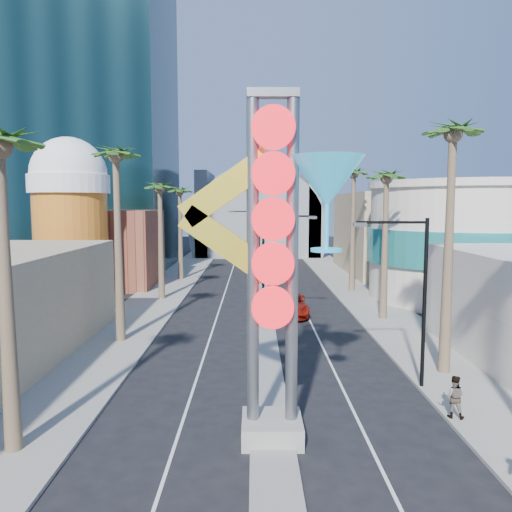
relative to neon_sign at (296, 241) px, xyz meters
The scene contains 22 objects.
ground 7.93m from the neon_sign, 105.41° to the right, with size 240.00×240.00×0.00m, color black.
sidewalk_west 34.43m from the neon_sign, 107.85° to the left, with size 5.00×100.00×0.15m, color gray.
sidewalk_east 33.97m from the neon_sign, 74.84° to the left, with size 5.00×100.00×0.15m, color gray.
median 35.79m from the neon_sign, 91.33° to the left, with size 1.60×84.00×0.15m, color gray.
hotel_tower 56.91m from the neon_sign, 114.95° to the left, with size 20.00×20.00×50.00m, color black.
brick_filler_west 39.01m from the neon_sign, 115.64° to the left, with size 10.00×10.00×8.00m, color brown.
filler_east 47.58m from the neon_sign, 71.37° to the left, with size 10.00×20.00×10.00m, color tan.
beer_mug 32.39m from the neon_sign, 123.38° to the left, with size 7.00×7.00×14.50m.
turquoise_building 32.10m from the neon_sign, 57.56° to the left, with size 16.60×16.60×10.60m.
canopy 69.11m from the neon_sign, 90.68° to the left, with size 22.00×16.00×22.00m.
neon_sign is the anchor object (origin of this frame).
streetlight_0 17.21m from the neon_sign, 90.90° to the left, with size 3.79×0.25×8.00m.
streetlight_1 41.13m from the neon_sign, 91.90° to the left, with size 3.79×0.25×8.00m.
streetlight_2 8.15m from the neon_sign, 40.46° to the left, with size 3.45×0.25×8.00m.
palm_1 16.70m from the neon_sign, 126.98° to the left, with size 2.40×2.40×12.70m.
palm_2 28.85m from the neon_sign, 109.95° to the left, with size 2.40×2.40×11.20m.
palm_3 40.31m from the neon_sign, 104.11° to the left, with size 2.40×2.40×11.20m.
palm_5 11.50m from the neon_sign, 40.70° to the left, with size 2.40×2.40×13.20m.
palm_6 20.89m from the neon_sign, 66.74° to the left, with size 2.40×2.40×11.70m.
palm_7 32.29m from the neon_sign, 75.23° to the left, with size 2.40×2.40×12.70m.
red_pickup 21.70m from the neon_sign, 86.46° to the left, with size 2.78×6.02×1.67m, color maroon.
pedestrian_b 9.18m from the neon_sign, 13.56° to the left, with size 0.83×0.65×1.71m, color gray.
Camera 1 is at (-0.66, -14.56, 8.60)m, focal length 35.00 mm.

